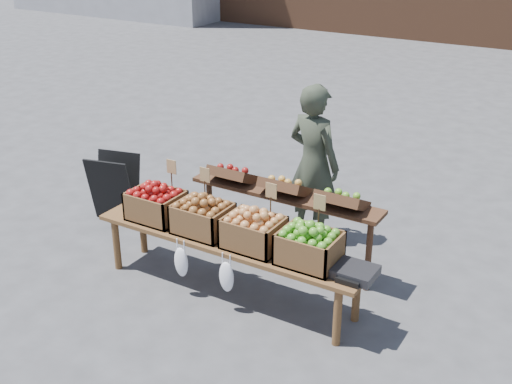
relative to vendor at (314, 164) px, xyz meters
The scene contains 10 objects.
ground 1.70m from the vendor, 55.14° to the right, with size 80.00×80.00×0.00m, color #444447.
vendor is the anchor object (origin of this frame).
chalkboard_sign 2.32m from the vendor, 159.96° to the right, with size 0.53×0.29×0.80m, color black, non-canonical shape.
back_table 0.78m from the vendor, 87.17° to the right, with size 2.10×0.44×1.04m, color #402516, non-canonical shape.
display_bench 1.54m from the vendor, 96.42° to the right, with size 2.70×0.56×0.57m, color brown, non-canonical shape.
crate_golden_apples 1.73m from the vendor, 124.83° to the right, with size 0.50×0.40×0.28m, color maroon, non-canonical shape.
crate_russet_pears 1.49m from the vendor, 107.06° to the right, with size 0.50×0.40×0.28m, color #94592E, non-canonical shape.
crate_red_apples 1.43m from the vendor, 85.31° to the right, with size 0.50×0.40×0.28m, color #A8993F, non-canonical shape.
crate_green_apples 1.57m from the vendor, 64.79° to the right, with size 0.50×0.40×0.28m, color #3D8624, non-canonical shape.
weighing_scale 1.80m from the vendor, 52.35° to the right, with size 0.34×0.30×0.08m, color black.
Camera 1 is at (1.89, -4.50, 3.33)m, focal length 45.00 mm.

